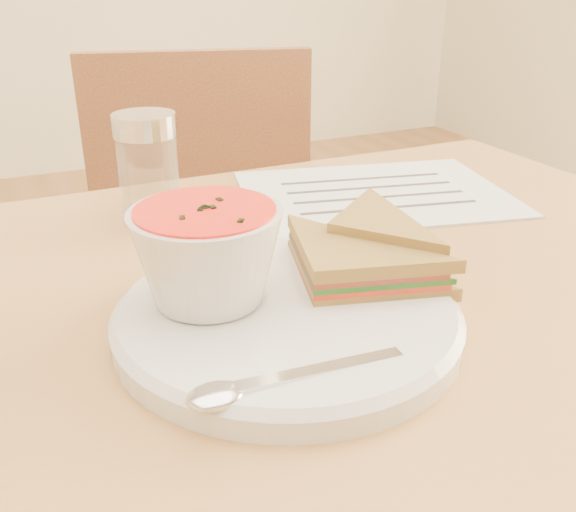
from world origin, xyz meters
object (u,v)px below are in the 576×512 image
plate (287,319)px  condiment_shaker (148,169)px  chair_far (214,335)px  soup_bowl (208,260)px

plate → condiment_shaker: (-0.04, 0.26, 0.05)m
chair_far → soup_bowl: (-0.15, -0.47, 0.37)m
chair_far → soup_bowl: bearing=87.3°
soup_bowl → condiment_shaker: (0.01, 0.23, 0.00)m
chair_far → plate: chair_far is taller
chair_far → condiment_shaker: bearing=75.5°
condiment_shaker → soup_bowl: bearing=-93.3°
soup_bowl → plate: bearing=-30.4°
plate → soup_bowl: size_ratio=2.34×
chair_far → condiment_shaker: 0.47m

